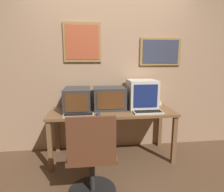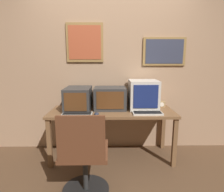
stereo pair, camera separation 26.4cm
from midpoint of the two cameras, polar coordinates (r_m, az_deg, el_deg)
The scene contains 10 objects.
wall_back at distance 2.97m, azimuth 2.52°, elevation 8.51°, with size 8.00×0.08×2.60m.
desk at distance 2.71m, azimuth 2.80°, elevation -6.11°, with size 1.77×0.64×0.72m.
monitor_left at distance 2.72m, azimuth -7.53°, elevation -0.87°, with size 0.36×0.49×0.33m.
monitor_center at distance 2.75m, azimuth 2.17°, elevation -0.69°, with size 0.46×0.37×0.32m.
monitor_right at distance 2.80m, azimuth 12.18°, elevation 0.37°, with size 0.41×0.39×0.42m.
keyboard_main at distance 2.50m, azimuth -7.57°, elevation -5.48°, with size 0.40×0.16×0.03m.
keyboard_side at distance 2.59m, azimuth 13.69°, elevation -5.13°, with size 0.40×0.17×0.03m.
mouse_near_keyboard at distance 2.47m, azimuth -1.68°, elevation -5.48°, with size 0.06×0.10×0.03m.
desk_clock at distance 3.01m, azimuth 17.28°, elevation -2.39°, with size 0.11×0.06×0.09m.
office_chair at distance 2.06m, azimuth -4.64°, elevation -18.97°, with size 0.51×0.51×0.94m.
Camera 2 is at (-0.04, -1.65, 1.43)m, focal length 30.00 mm.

